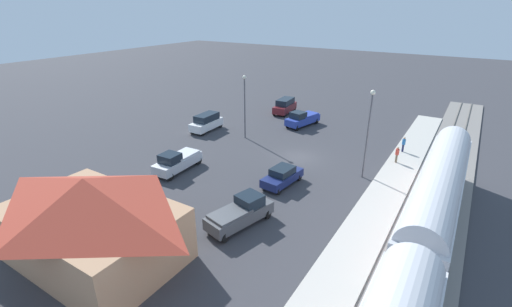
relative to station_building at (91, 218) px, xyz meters
The scene contains 14 objects.
ground_plane 22.56m from the station_building, 100.31° to the right, with size 200.00×200.00×0.00m, color #38383D.
railway_track 28.58m from the station_building, 129.29° to the right, with size 4.80×70.00×0.30m.
platform 26.23m from the station_building, 122.47° to the right, with size 3.20×46.00×0.30m.
station_building is the anchor object (origin of this frame).
pedestrian_on_platform 28.86m from the station_building, 117.48° to the right, with size 0.36×0.36×1.71m.
pedestrian_waiting_far 31.89m from the station_building, 114.64° to the right, with size 0.36×0.36×1.71m.
pickup_silver 13.60m from the station_building, 68.64° to the right, with size 2.17×5.47×2.14m.
sedan_navy 16.49m from the station_building, 109.25° to the right, with size 2.31×4.67×1.74m.
suv_white 25.89m from the station_building, 66.49° to the right, with size 2.12×4.96×2.22m.
pickup_blue 32.19m from the station_building, 89.16° to the right, with size 3.14×5.71×2.14m.
pickup_charcoal 10.17m from the station_building, 125.40° to the right, with size 3.20×5.71×2.14m.
suv_maroon 36.83m from the station_building, 81.60° to the right, with size 2.32×5.03×2.22m.
light_pole_near_platform 23.85m from the station_building, 118.15° to the right, with size 0.44×0.44×8.49m.
light_pole_lot_center 24.55m from the station_building, 79.47° to the right, with size 0.44×0.44×7.76m.
Camera 1 is at (-14.75, 32.45, 15.34)m, focal length 24.83 mm.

